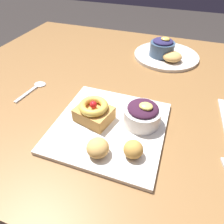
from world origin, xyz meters
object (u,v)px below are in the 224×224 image
(berry_ramekin, at_px, (142,114))
(fritter_front, at_px, (133,149))
(back_ramekin, at_px, (162,47))
(back_pastry, at_px, (172,57))
(back_plate, at_px, (166,56))
(front_plate, at_px, (109,127))
(spoon, at_px, (34,88))
(fritter_middle, at_px, (98,148))
(cake_slice, at_px, (94,112))

(berry_ramekin, bearing_deg, fritter_front, -87.01)
(fritter_front, xyz_separation_m, back_ramekin, (-0.02, 0.52, 0.01))
(fritter_front, relative_size, back_pastry, 0.59)
(back_plate, bearing_deg, berry_ramekin, -90.78)
(front_plate, bearing_deg, spoon, 163.58)
(fritter_front, height_order, back_pastry, fritter_front)
(back_ramekin, height_order, back_pastry, back_ramekin)
(fritter_middle, bearing_deg, berry_ramekin, 62.06)
(front_plate, bearing_deg, berry_ramekin, 25.34)
(cake_slice, bearing_deg, berry_ramekin, 13.71)
(fritter_front, relative_size, fritter_middle, 0.86)
(spoon, bearing_deg, cake_slice, -101.28)
(fritter_middle, relative_size, spoon, 0.40)
(back_pastry, bearing_deg, spoon, -140.93)
(fritter_middle, relative_size, back_ramekin, 0.52)
(berry_ramekin, bearing_deg, front_plate, -154.66)
(cake_slice, xyz_separation_m, fritter_front, (0.13, -0.08, -0.01))
(fritter_front, xyz_separation_m, fritter_middle, (-0.07, -0.02, 0.00))
(back_plate, xyz_separation_m, back_ramekin, (-0.02, -0.02, 0.04))
(front_plate, relative_size, fritter_front, 6.43)
(berry_ramekin, height_order, fritter_middle, berry_ramekin)
(spoon, bearing_deg, fritter_front, -106.31)
(fritter_front, distance_m, back_ramekin, 0.52)
(berry_ramekin, distance_m, back_pastry, 0.38)
(back_ramekin, relative_size, spoon, 0.76)
(cake_slice, xyz_separation_m, back_pastry, (0.15, 0.41, -0.01))
(back_pastry, xyz_separation_m, spoon, (-0.40, -0.33, -0.03))
(front_plate, relative_size, spoon, 2.21)
(front_plate, relative_size, berry_ramekin, 2.95)
(cake_slice, height_order, fritter_front, cake_slice)
(fritter_front, relative_size, back_plate, 0.17)
(front_plate, bearing_deg, cake_slice, 171.89)
(back_plate, height_order, back_pastry, back_pastry)
(berry_ramekin, xyz_separation_m, back_pastry, (0.03, 0.38, -0.01))
(front_plate, height_order, berry_ramekin, berry_ramekin)
(fritter_middle, distance_m, back_pastry, 0.52)
(front_plate, xyz_separation_m, back_plate, (0.08, 0.47, 0.00))
(fritter_front, relative_size, spoon, 0.34)
(cake_slice, relative_size, berry_ramekin, 1.09)
(cake_slice, xyz_separation_m, spoon, (-0.25, 0.08, -0.04))
(front_plate, distance_m, cake_slice, 0.06)
(back_ramekin, bearing_deg, front_plate, -97.83)
(front_plate, height_order, back_pastry, back_pastry)
(berry_ramekin, relative_size, fritter_middle, 1.87)
(berry_ramekin, relative_size, fritter_front, 2.18)
(berry_ramekin, height_order, back_plate, berry_ramekin)
(front_plate, height_order, cake_slice, cake_slice)
(cake_slice, relative_size, fritter_front, 2.39)
(fritter_front, relative_size, back_ramekin, 0.45)
(cake_slice, distance_m, fritter_front, 0.15)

